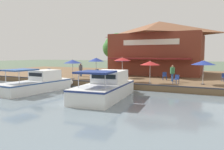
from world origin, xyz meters
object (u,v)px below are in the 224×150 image
patio_umbrella_by_entrance (150,63)px  mooring_post (53,75)px  cafe_chair_far_corner_seat (116,73)px  cafe_chair_facing_river (97,72)px  cafe_chair_under_first_umbrella (49,71)px  cafe_chair_mid_patio (165,76)px  patio_umbrella_near_quay_edge (122,59)px  patio_umbrella_mid_patio_left (122,59)px  patio_umbrella_far_corner (96,60)px  patio_umbrella_mid_patio_right (73,62)px  waterfront_restaurant (159,47)px  motorboat_mid_row (108,87)px  cafe_chair_back_row_seat (224,77)px  tree_upstream_bank (116,47)px  motorboat_distant_upstream (42,83)px  person_near_entrance (81,68)px  person_at_quay_edge (172,71)px  cafe_chair_beside_entrance (176,79)px  tree_downstream_bank (112,46)px  patio_umbrella_back_row (203,63)px

patio_umbrella_by_entrance → mooring_post: bearing=-84.2°
cafe_chair_far_corner_seat → cafe_chair_facing_river: bearing=-96.9°
cafe_chair_under_first_umbrella → cafe_chair_mid_patio: (-0.35, 16.10, 0.00)m
patio_umbrella_by_entrance → cafe_chair_under_first_umbrella: patio_umbrella_by_entrance is taller
patio_umbrella_near_quay_edge → patio_umbrella_mid_patio_left: (-3.41, -1.42, -0.08)m
patio_umbrella_far_corner → patio_umbrella_mid_patio_right: (1.47, -2.24, -0.21)m
waterfront_restaurant → motorboat_mid_row: (17.60, 0.22, -3.69)m
cafe_chair_back_row_seat → tree_upstream_bank: 22.57m
patio_umbrella_far_corner → patio_umbrella_mid_patio_left: bearing=134.9°
patio_umbrella_mid_patio_left → patio_umbrella_mid_patio_right: bearing=-50.4°
cafe_chair_facing_river → patio_umbrella_far_corner: bearing=28.3°
cafe_chair_under_first_umbrella → patio_umbrella_mid_patio_right: bearing=63.3°
cafe_chair_far_corner_seat → cafe_chair_mid_patio: size_ratio=1.00×
patio_umbrella_far_corner → motorboat_distant_upstream: (6.78, -1.89, -2.06)m
person_near_entrance → cafe_chair_mid_patio: bearing=92.6°
patio_umbrella_far_corner → motorboat_distant_upstream: size_ratio=0.31×
cafe_chair_under_first_umbrella → cafe_chair_far_corner_seat: bearing=97.5°
patio_umbrella_far_corner → cafe_chair_back_row_seat: size_ratio=2.91×
cafe_chair_facing_river → motorboat_distant_upstream: 10.19m
cafe_chair_back_row_seat → tree_upstream_bank: bearing=-125.2°
patio_umbrella_far_corner → person_at_quay_edge: size_ratio=1.47×
cafe_chair_far_corner_seat → patio_umbrella_by_entrance: bearing=51.0°
cafe_chair_facing_river → cafe_chair_mid_patio: 9.41m
cafe_chair_beside_entrance → mooring_post: mooring_post is taller
person_near_entrance → motorboat_mid_row: size_ratio=0.20×
mooring_post → tree_upstream_bank: 19.26m
patio_umbrella_mid_patio_right → cafe_chair_under_first_umbrella: size_ratio=2.65×
cafe_chair_back_row_seat → cafe_chair_under_first_umbrella: same height
cafe_chair_beside_entrance → cafe_chair_under_first_umbrella: (-2.40, -17.78, 0.00)m
motorboat_distant_upstream → patio_umbrella_mid_patio_left: bearing=155.2°
patio_umbrella_far_corner → person_at_quay_edge: (-1.03, 8.48, -1.16)m
mooring_post → cafe_chair_far_corner_seat: bearing=136.4°
cafe_chair_beside_entrance → cafe_chair_facing_river: same height
waterfront_restaurant → cafe_chair_back_row_seat: (7.29, 8.64, -3.46)m
patio_umbrella_mid_patio_left → patio_umbrella_mid_patio_right: patio_umbrella_mid_patio_left is taller
cafe_chair_facing_river → patio_umbrella_by_entrance: bearing=60.4°
cafe_chair_mid_patio → tree_downstream_bank: (-14.04, -13.03, 3.96)m
tree_upstream_bank → cafe_chair_facing_river: bearing=12.9°
patio_umbrella_mid_patio_right → motorboat_distant_upstream: (5.32, 0.35, -1.85)m
cafe_chair_beside_entrance → mooring_post: bearing=-81.6°
patio_umbrella_mid_patio_left → patio_umbrella_mid_patio_right: (3.76, -4.54, -0.22)m
patio_umbrella_mid_patio_right → motorboat_mid_row: size_ratio=0.27×
cafe_chair_far_corner_seat → tree_upstream_bank: 15.00m
patio_umbrella_back_row → patio_umbrella_mid_patio_right: (1.33, -13.71, -0.03)m
cafe_chair_facing_river → motorboat_mid_row: motorboat_mid_row is taller
person_at_quay_edge → mooring_post: 13.22m
patio_umbrella_by_entrance → cafe_chair_under_first_umbrella: (-3.25, -15.42, -1.47)m
cafe_chair_under_first_umbrella → mooring_post: bearing=45.3°
cafe_chair_far_corner_seat → person_at_quay_edge: bearing=74.6°
motorboat_mid_row → cafe_chair_beside_entrance: bearing=146.0°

